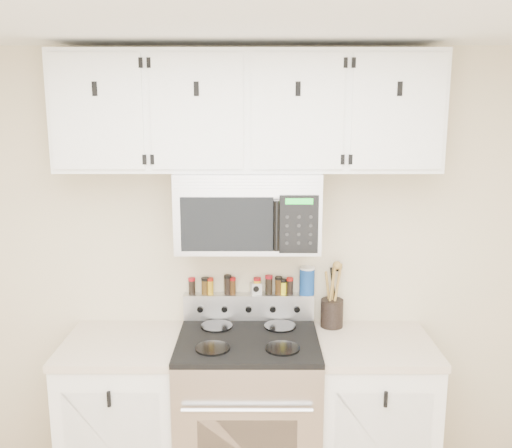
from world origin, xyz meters
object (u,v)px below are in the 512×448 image
Objects in this scene: microwave at (248,210)px; salt_canister at (307,281)px; utensil_crock at (332,311)px; range at (248,415)px.

microwave is 4.64× the size of salt_canister.
range is at bearing -154.33° from utensil_crock.
range is 0.75m from utensil_crock.
utensil_crock is at bearing 12.32° from microwave.
microwave is at bearing -167.68° from utensil_crock.
salt_canister is (-0.14, 0.05, 0.17)m from utensil_crock.
range is at bearing -90.23° from microwave.
salt_canister reaches higher than range.
range is at bearing -140.30° from salt_canister.
utensil_crock is (0.48, 0.11, -0.61)m from microwave.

